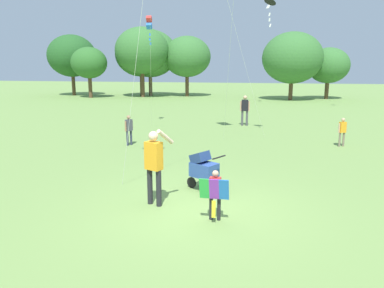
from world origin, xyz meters
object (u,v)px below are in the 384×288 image
object	(u,v)px
person_red_shirt	(342,130)
person_kid_running	(129,128)
child_with_butterfly_kite	(215,191)
person_adult_flyer	(154,161)
kite_green_novelty	(269,4)
stroller	(203,168)
kite_blue_high	(149,23)
person_couple_left	(245,108)

from	to	relation	value
person_red_shirt	person_kid_running	xyz separation A→B (m)	(-8.22, -1.36, 0.04)
child_with_butterfly_kite	person_adult_flyer	size ratio (longest dim) A/B	0.59
kite_green_novelty	stroller	bearing A→B (deg)	-100.96
stroller	kite_blue_high	bearing A→B (deg)	114.13
kite_green_novelty	child_with_butterfly_kite	bearing A→B (deg)	-95.77
person_adult_flyer	kite_blue_high	xyz separation A→B (m)	(-3.42, 10.86, 4.11)
child_with_butterfly_kite	person_red_shirt	world-z (taller)	person_red_shirt
child_with_butterfly_kite	person_adult_flyer	xyz separation A→B (m)	(-1.46, 0.62, 0.39)
kite_blue_high	person_red_shirt	bearing A→B (deg)	-21.46
person_red_shirt	person_couple_left	world-z (taller)	person_couple_left
person_adult_flyer	kite_green_novelty	size ratio (longest dim) A/B	0.31
person_adult_flyer	person_couple_left	distance (m)	11.93
person_red_shirt	person_couple_left	size ratio (longest dim) A/B	0.71
person_adult_flyer	person_kid_running	size ratio (longest dim) A/B	1.49
kite_blue_high	person_kid_running	size ratio (longest dim) A/B	4.61
person_adult_flyer	person_kid_running	world-z (taller)	person_adult_flyer
child_with_butterfly_kite	stroller	bearing A→B (deg)	106.59
stroller	kite_green_novelty	xyz separation A→B (m)	(1.47, 7.57, 4.95)
kite_blue_high	person_couple_left	world-z (taller)	kite_blue_high
person_couple_left	child_with_butterfly_kite	bearing A→B (deg)	-89.56
person_kid_running	kite_green_novelty	bearing A→B (deg)	27.04
person_adult_flyer	person_kid_running	bearing A→B (deg)	115.21
kite_blue_high	person_couple_left	xyz separation A→B (m)	(4.78, 1.00, -4.21)
person_adult_flyer	person_red_shirt	bearing A→B (deg)	54.00
stroller	kite_blue_high	size ratio (longest dim) A/B	0.20
child_with_butterfly_kite	stroller	xyz separation A→B (m)	(-0.52, 1.76, -0.03)
kite_green_novelty	kite_blue_high	xyz separation A→B (m)	(-5.82, 2.14, -0.41)
stroller	kite_green_novelty	size ratio (longest dim) A/B	0.19
kite_green_novelty	kite_blue_high	bearing A→B (deg)	159.79
child_with_butterfly_kite	kite_blue_high	world-z (taller)	kite_blue_high
person_adult_flyer	person_kid_running	xyz separation A→B (m)	(-2.84, 6.04, -0.32)
person_couple_left	person_kid_running	xyz separation A→B (m)	(-4.21, -5.82, -0.23)
person_kid_running	person_red_shirt	bearing A→B (deg)	9.41
kite_green_novelty	person_red_shirt	bearing A→B (deg)	-23.86
child_with_butterfly_kite	person_kid_running	distance (m)	7.92
person_adult_flyer	kite_green_novelty	xyz separation A→B (m)	(2.40, 8.71, 4.53)
kite_blue_high	person_red_shirt	distance (m)	10.45
child_with_butterfly_kite	person_adult_flyer	distance (m)	1.63
stroller	person_red_shirt	bearing A→B (deg)	54.64
person_couple_left	stroller	bearing A→B (deg)	-92.29
child_with_butterfly_kite	kite_blue_high	bearing A→B (deg)	113.02
person_adult_flyer	stroller	distance (m)	1.53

